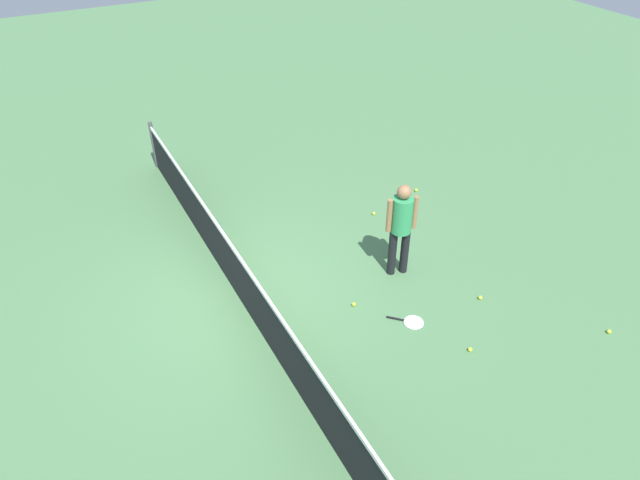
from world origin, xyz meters
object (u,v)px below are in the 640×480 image
at_px(tennis_racket_near_player, 412,322).
at_px(tennis_ball_stray_right, 416,190).
at_px(tennis_ball_baseline, 480,298).
at_px(tennis_ball_stray_left, 470,349).
at_px(player_near_side, 401,223).
at_px(tennis_ball_near_player, 374,213).
at_px(tennis_ball_by_net, 354,304).
at_px(tennis_ball_midcourt, 609,332).

relative_size(tennis_racket_near_player, tennis_ball_stray_right, 8.13).
height_order(tennis_ball_baseline, tennis_ball_stray_left, same).
xyz_separation_m(player_near_side, tennis_ball_near_player, (1.70, -0.60, -0.98)).
bearing_deg(tennis_ball_stray_left, tennis_ball_stray_right, -25.48).
bearing_deg(tennis_ball_by_net, player_near_side, -69.21).
xyz_separation_m(tennis_ball_near_player, tennis_ball_stray_left, (-3.75, 0.70, 0.00)).
relative_size(tennis_ball_stray_left, tennis_ball_stray_right, 1.00).
height_order(tennis_racket_near_player, tennis_ball_midcourt, tennis_ball_midcourt).
xyz_separation_m(tennis_ball_by_net, tennis_ball_stray_left, (-1.63, -1.00, 0.00)).
bearing_deg(tennis_ball_baseline, tennis_ball_by_net, 66.75).
bearing_deg(tennis_ball_midcourt, tennis_ball_stray_right, 1.68).
distance_m(player_near_side, tennis_ball_stray_left, 2.27).
height_order(tennis_racket_near_player, tennis_ball_baseline, tennis_ball_baseline).
bearing_deg(tennis_ball_baseline, tennis_racket_near_player, 87.13).
distance_m(tennis_ball_near_player, tennis_ball_midcourt, 4.65).
distance_m(tennis_ball_by_net, tennis_ball_baseline, 2.06).
bearing_deg(tennis_ball_midcourt, player_near_side, 36.22).
height_order(player_near_side, tennis_ball_by_net, player_near_side).
distance_m(tennis_racket_near_player, tennis_ball_by_net, 0.96).
bearing_deg(tennis_ball_midcourt, tennis_ball_near_player, 17.50).
height_order(tennis_ball_near_player, tennis_ball_midcourt, same).
relative_size(tennis_ball_by_net, tennis_ball_stray_right, 1.00).
height_order(tennis_ball_by_net, tennis_ball_stray_left, same).
xyz_separation_m(tennis_racket_near_player, tennis_ball_stray_right, (3.21, -2.36, 0.02)).
relative_size(tennis_ball_midcourt, tennis_ball_stray_right, 1.00).
bearing_deg(player_near_side, tennis_ball_near_player, -19.48).
xyz_separation_m(tennis_ball_baseline, tennis_ball_stray_left, (-0.82, 0.89, 0.00)).
distance_m(player_near_side, tennis_ball_by_net, 1.52).
bearing_deg(tennis_racket_near_player, tennis_ball_by_net, 38.73).
distance_m(tennis_racket_near_player, tennis_ball_midcourt, 2.95).
bearing_deg(tennis_ball_by_net, tennis_ball_stray_right, -50.15).
distance_m(tennis_ball_midcourt, tennis_ball_stray_left, 2.20).
bearing_deg(tennis_racket_near_player, tennis_ball_midcourt, -122.15).
bearing_deg(tennis_ball_baseline, player_near_side, 32.88).
height_order(tennis_ball_midcourt, tennis_ball_stray_right, same).
bearing_deg(tennis_ball_midcourt, tennis_ball_by_net, 53.20).
height_order(player_near_side, tennis_ball_stray_left, player_near_side).
relative_size(player_near_side, tennis_ball_stray_left, 25.76).
xyz_separation_m(tennis_ball_near_player, tennis_ball_by_net, (-2.12, 1.70, 0.00)).
bearing_deg(tennis_ball_by_net, tennis_ball_baseline, -113.25).
xyz_separation_m(tennis_ball_by_net, tennis_ball_stray_right, (2.47, -2.96, 0.00)).
bearing_deg(tennis_racket_near_player, tennis_ball_near_player, -20.98).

